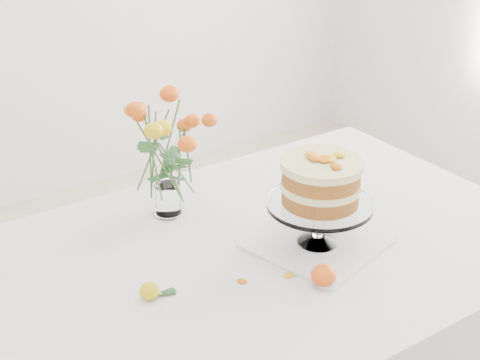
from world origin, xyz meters
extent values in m
cube|color=tan|center=(0.00, 0.00, 0.73)|extent=(1.40, 0.90, 0.04)
cylinder|color=tan|center=(0.62, 0.37, 0.35)|extent=(0.06, 0.06, 0.71)
cube|color=silver|center=(0.00, 0.00, 0.75)|extent=(1.42, 0.92, 0.01)
cube|color=silver|center=(0.00, 0.46, 0.65)|extent=(1.42, 0.01, 0.20)
cube|color=silver|center=(0.71, 0.00, 0.65)|extent=(0.01, 0.92, 0.20)
cube|color=white|center=(0.12, -0.07, 0.76)|extent=(0.34, 0.34, 0.01)
cylinder|color=white|center=(0.12, -0.07, 0.82)|extent=(0.03, 0.03, 0.08)
cylinder|color=white|center=(0.12, -0.07, 0.87)|extent=(0.25, 0.25, 0.01)
cylinder|color=#984822|center=(0.12, -0.07, 0.89)|extent=(0.20, 0.20, 0.04)
cylinder|color=beige|center=(0.12, -0.07, 0.92)|extent=(0.21, 0.21, 0.02)
cylinder|color=#984822|center=(0.12, -0.07, 0.95)|extent=(0.20, 0.20, 0.04)
cylinder|color=beige|center=(0.12, -0.07, 0.97)|extent=(0.21, 0.21, 0.02)
cylinder|color=white|center=(-0.11, 0.26, 0.76)|extent=(0.06, 0.06, 0.01)
cylinder|color=white|center=(-0.11, 0.26, 0.80)|extent=(0.07, 0.07, 0.08)
ellipsoid|color=yellow|center=(-0.32, -0.04, 0.77)|extent=(0.04, 0.04, 0.04)
cylinder|color=#2F5421|center=(-0.29, -0.05, 0.76)|extent=(0.05, 0.03, 0.00)
ellipsoid|color=red|center=(0.02, -0.21, 0.78)|extent=(0.06, 0.06, 0.05)
cylinder|color=#2F5421|center=(0.06, -0.20, 0.76)|extent=(0.07, 0.02, 0.01)
ellipsoid|color=#FFAE10|center=(-0.12, -0.10, 0.76)|extent=(0.03, 0.02, 0.00)
ellipsoid|color=#FFAE10|center=(-0.02, -0.14, 0.76)|extent=(0.03, 0.02, 0.00)
ellipsoid|color=#FFAE10|center=(0.02, -0.18, 0.76)|extent=(0.03, 0.02, 0.00)
camera|label=1|loc=(-0.81, -1.12, 1.62)|focal=50.00mm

